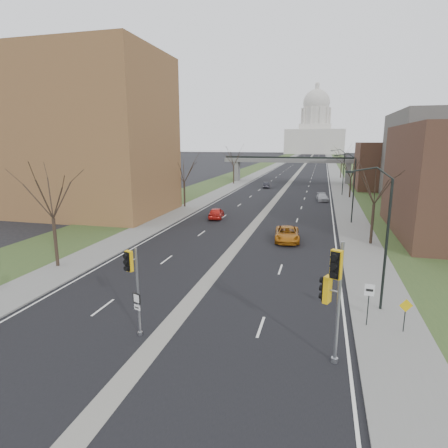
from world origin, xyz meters
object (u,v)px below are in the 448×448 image
at_px(signal_pole_right, 333,285).
at_px(car_left_near, 216,213).
at_px(speed_limit_sign, 369,297).
at_px(car_left_far, 266,185).
at_px(signal_pole_median, 133,277).
at_px(warning_sign, 405,311).
at_px(car_right_mid, 322,197).
at_px(car_right_near, 287,234).

relative_size(signal_pole_right, car_left_near, 1.35).
height_order(speed_limit_sign, car_left_near, speed_limit_sign).
bearing_deg(car_left_near, signal_pole_right, 107.16).
bearing_deg(car_left_far, signal_pole_median, 85.27).
bearing_deg(signal_pole_right, car_left_near, 139.36).
relative_size(warning_sign, car_left_near, 0.43).
distance_m(signal_pole_right, warning_sign, 6.08).
height_order(car_left_near, car_left_far, car_left_near).
bearing_deg(speed_limit_sign, car_left_far, 105.60).
relative_size(warning_sign, car_right_mid, 0.43).
bearing_deg(car_right_mid, car_left_near, -132.37).
bearing_deg(car_right_near, speed_limit_sign, -76.77).
bearing_deg(car_left_far, signal_pole_right, 93.58).
height_order(signal_pole_median, car_left_near, signal_pole_median).
height_order(signal_pole_median, speed_limit_sign, signal_pole_median).
bearing_deg(car_right_near, warning_sign, -71.90).
distance_m(warning_sign, car_left_near, 33.00).
bearing_deg(signal_pole_median, signal_pole_right, 21.43).
relative_size(signal_pole_median, speed_limit_sign, 1.99).
bearing_deg(signal_pole_median, speed_limit_sign, 40.15).
xyz_separation_m(car_left_near, car_right_mid, (13.84, 19.53, -0.11)).
xyz_separation_m(signal_pole_median, signal_pole_right, (9.89, 0.15, 0.48)).
xyz_separation_m(signal_pole_right, car_left_near, (-14.36, 31.30, -3.12)).
bearing_deg(warning_sign, car_left_far, 91.90).
relative_size(speed_limit_sign, car_left_far, 0.63).
relative_size(signal_pole_median, car_right_near, 0.91).
height_order(car_right_near, car_right_mid, car_right_near).
distance_m(signal_pole_median, car_left_far, 67.46).
height_order(car_left_near, car_right_mid, car_left_near).
xyz_separation_m(signal_pole_median, warning_sign, (13.86, 4.01, -2.04)).
xyz_separation_m(warning_sign, car_right_mid, (-4.48, 46.97, -0.71)).
bearing_deg(warning_sign, car_left_near, 110.84).
xyz_separation_m(warning_sign, car_right_near, (-7.93, 17.98, -0.60)).
height_order(signal_pole_right, warning_sign, signal_pole_right).
relative_size(signal_pole_right, warning_sign, 3.12).
distance_m(speed_limit_sign, car_left_near, 31.80).
bearing_deg(speed_limit_sign, signal_pole_median, -158.10).
height_order(signal_pole_median, signal_pole_right, signal_pole_right).
xyz_separation_m(signal_pole_median, car_left_far, (-2.87, 67.34, -2.75)).
relative_size(speed_limit_sign, warning_sign, 1.29).
height_order(signal_pole_median, car_left_far, signal_pole_median).
bearing_deg(signal_pole_right, car_left_far, 125.48).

